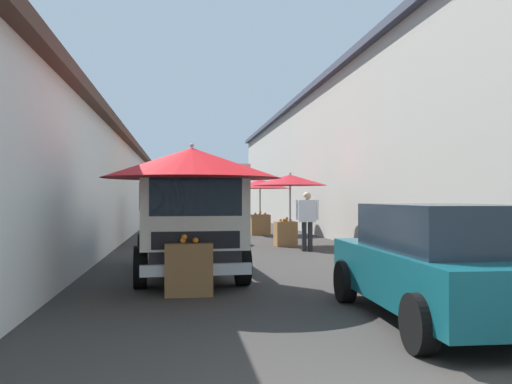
# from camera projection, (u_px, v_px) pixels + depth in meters

# --- Properties ---
(ground) EXTENTS (90.00, 90.00, 0.00)m
(ground) POSITION_uv_depth(u_px,v_px,m) (239.00, 248.00, 16.54)
(ground) COLOR #33302D
(building_left_whitewash) EXTENTS (49.80, 7.50, 3.73)m
(building_left_whitewash) POSITION_uv_depth(u_px,v_px,m) (14.00, 187.00, 17.79)
(building_left_whitewash) COLOR silver
(building_left_whitewash) RESTS_ON ground
(building_right_concrete) EXTENTS (49.80, 7.50, 6.19)m
(building_right_concrete) POSITION_uv_depth(u_px,v_px,m) (427.00, 155.00, 19.80)
(building_right_concrete) COLOR #A39E93
(building_right_concrete) RESTS_ON ground
(fruit_stall_far_left) EXTENTS (2.52, 2.52, 2.37)m
(fruit_stall_far_left) POSITION_uv_depth(u_px,v_px,m) (260.00, 191.00, 22.52)
(fruit_stall_far_left) COLOR #9E9EA3
(fruit_stall_far_left) RESTS_ON ground
(fruit_stall_mid_lane) EXTENTS (2.26, 2.26, 2.20)m
(fruit_stall_mid_lane) POSITION_uv_depth(u_px,v_px,m) (185.00, 194.00, 18.35)
(fruit_stall_mid_lane) COLOR #9E9EA3
(fruit_stall_mid_lane) RESTS_ON ground
(fruit_stall_far_right) EXTENTS (2.88, 2.88, 2.41)m
(fruit_stall_far_right) POSITION_uv_depth(u_px,v_px,m) (192.00, 175.00, 8.69)
(fruit_stall_far_right) COLOR #9E9EA3
(fruit_stall_far_right) RESTS_ON ground
(fruit_stall_near_right) EXTENTS (2.38, 2.38, 2.35)m
(fruit_stall_near_right) POSITION_uv_depth(u_px,v_px,m) (289.00, 188.00, 17.34)
(fruit_stall_near_right) COLOR #9E9EA3
(fruit_stall_near_right) RESTS_ON ground
(hatchback_car) EXTENTS (3.96, 2.01, 1.45)m
(hatchback_car) POSITION_uv_depth(u_px,v_px,m) (443.00, 262.00, 6.66)
(hatchback_car) COLOR #0F4C56
(hatchback_car) RESTS_ON ground
(delivery_truck) EXTENTS (5.01, 2.17, 2.08)m
(delivery_truck) POSITION_uv_depth(u_px,v_px,m) (190.00, 224.00, 9.96)
(delivery_truck) COLOR black
(delivery_truck) RESTS_ON ground
(vendor_by_crates) EXTENTS (0.28, 0.66, 1.70)m
(vendor_by_crates) POSITION_uv_depth(u_px,v_px,m) (307.00, 217.00, 15.45)
(vendor_by_crates) COLOR #232328
(vendor_by_crates) RESTS_ON ground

